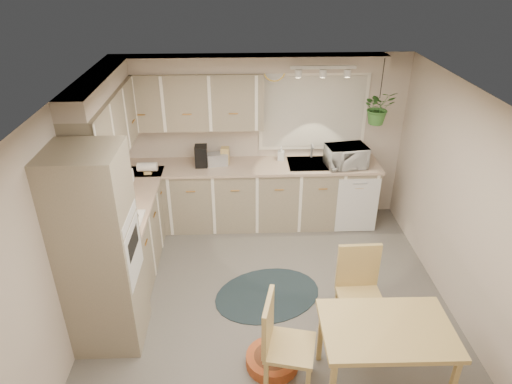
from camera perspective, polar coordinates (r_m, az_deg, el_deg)
The scene contains 34 objects.
floor at distance 5.36m, azimuth 1.95°, elevation -13.96°, with size 4.20×4.20×0.00m, color #615B55.
ceiling at distance 4.15m, azimuth 2.49°, elevation 11.48°, with size 4.20×4.20×0.00m, color silver.
wall_back at distance 6.53m, azimuth 0.80°, elevation 6.62°, with size 4.00×0.04×2.40m, color #C0AF9E.
wall_left at distance 4.92m, azimuth -21.78°, elevation -3.16°, with size 0.04×4.20×2.40m, color #C0AF9E.
wall_right at distance 5.19m, azimuth 24.82°, elevation -2.14°, with size 0.04×4.20×2.40m, color #C0AF9E.
base_cab_left at distance 5.93m, azimuth -15.30°, elevation -5.00°, with size 0.60×1.85×0.90m, color gray.
base_cab_back at distance 6.56m, azimuth -0.85°, elevation -0.47°, with size 3.60×0.60×0.90m, color gray.
counter_left at distance 5.69m, azimuth -15.79°, elevation -1.02°, with size 0.64×1.89×0.04m, color tan.
counter_back at distance 6.35m, azimuth -0.87°, elevation 3.22°, with size 3.64×0.64×0.04m, color tan.
oven_stack at distance 4.59m, azimuth -18.97°, elevation -7.17°, with size 0.65×0.65×2.10m, color gray.
wall_oven_face at distance 4.51m, azimuth -15.05°, elevation -7.22°, with size 0.02×0.56×0.58m, color silver.
upper_cab_left at distance 5.48m, azimuth -18.13°, elevation 7.91°, with size 0.35×2.00×0.75m, color gray.
upper_cab_back at distance 6.19m, azimuth -8.54°, elevation 11.22°, with size 2.00×0.35×0.75m, color gray.
soffit_left at distance 5.35m, azimuth -19.16°, elevation 12.66°, with size 0.30×2.00×0.20m, color #C0AF9E.
soffit_back at distance 6.06m, azimuth -1.01°, elevation 15.80°, with size 3.60×0.30×0.20m, color #C0AF9E.
cooktop at distance 5.19m, azimuth -16.99°, elevation -3.86°, with size 0.52×0.58×0.02m, color silver.
range_hood at distance 4.98m, azimuth -17.93°, elevation 0.60°, with size 0.40×0.60×0.14m, color silver.
window_blinds at distance 6.44m, azimuth 7.16°, elevation 9.88°, with size 1.40×0.02×1.00m, color silver.
window_frame at distance 6.45m, azimuth 7.15°, elevation 9.91°, with size 1.50×0.02×1.10m, color white.
sink at distance 6.45m, azimuth 7.16°, elevation 3.21°, with size 0.70×0.48×0.10m, color #ADB0B5.
dishwasher_front at distance 6.51m, azimuth 12.55°, elevation -1.70°, with size 0.58×0.01×0.83m, color silver.
track_light_bar at distance 5.75m, azimuth 8.41°, elevation 15.17°, with size 0.80×0.04×0.04m, color silver.
wall_clock at distance 6.22m, azimuth 2.31°, elevation 14.97°, with size 0.30×0.30×0.03m, color gold.
dining_table at distance 4.49m, azimuth 15.50°, elevation -19.25°, with size 1.13×0.76×0.71m, color tan.
chair_left at distance 4.28m, azimuth 4.32°, elevation -18.55°, with size 0.45×0.45×0.96m, color tan.
chair_back at distance 4.82m, azimuth 12.99°, elevation -12.71°, with size 0.46×0.46×0.99m, color tan.
braided_rug at distance 5.48m, azimuth 1.44°, elevation -12.70°, with size 1.26×0.94×0.01m, color black.
pet_bed at distance 4.72m, azimuth 2.06°, elevation -20.25°, with size 0.52×0.52×0.12m, color #B33F23.
microwave at distance 6.35m, azimuth 11.22°, elevation 4.68°, with size 0.54×0.30×0.36m, color silver.
soap_bottle at distance 6.49m, azimuth 3.14°, elevation 4.40°, with size 0.09×0.20×0.09m, color silver.
hanging_plant at distance 6.24m, azimuth 15.01°, elevation 9.75°, with size 0.40×0.45×0.35m, color #366C2B.
coffee_maker at distance 6.31m, azimuth -6.88°, elevation 4.49°, with size 0.16×0.20×0.29m, color black.
toaster at distance 6.33m, azimuth -4.87°, elevation 4.11°, with size 0.28×0.16×0.17m, color #ADB0B5.
knife_block at distance 6.34m, azimuth -3.88°, elevation 4.55°, with size 0.11×0.11×0.24m, color tan.
Camera 1 is at (-0.34, -3.97, 3.58)m, focal length 32.00 mm.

